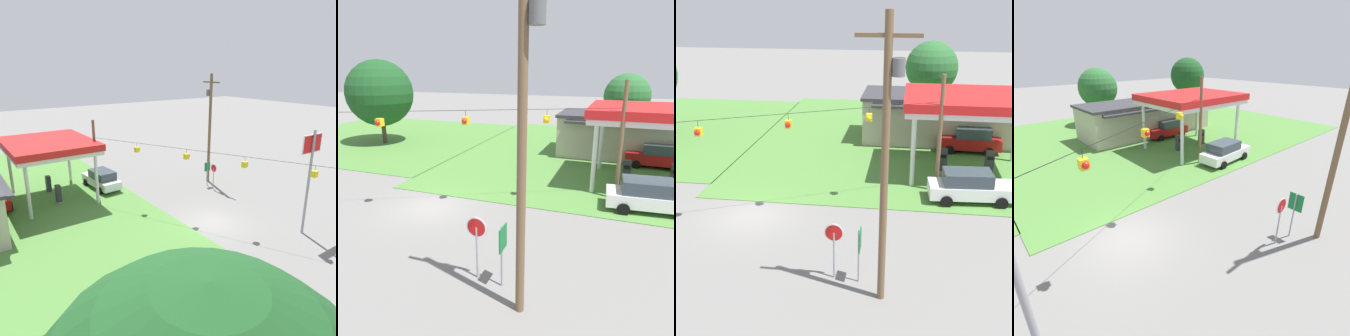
{
  "view_description": "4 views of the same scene",
  "coord_description": "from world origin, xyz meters",
  "views": [
    {
      "loc": [
        -16.64,
        15.66,
        11.37
      ],
      "look_at": [
        5.46,
        0.25,
        3.01
      ],
      "focal_mm": 35.0,
      "sensor_mm": 36.0,
      "label": 1
    },
    {
      "loc": [
        9.99,
        -14.66,
        7.63
      ],
      "look_at": [
        4.12,
        1.44,
        2.39
      ],
      "focal_mm": 35.0,
      "sensor_mm": 36.0,
      "label": 2
    },
    {
      "loc": [
        8.14,
        -21.58,
        11.18
      ],
      "look_at": [
        4.6,
        2.75,
        2.02
      ],
      "focal_mm": 50.0,
      "sensor_mm": 36.0,
      "label": 3
    },
    {
      "loc": [
        -4.99,
        -9.8,
        8.47
      ],
      "look_at": [
        5.89,
        2.69,
        1.37
      ],
      "focal_mm": 28.0,
      "sensor_mm": 36.0,
      "label": 4
    }
  ],
  "objects": [
    {
      "name": "stop_sign_roadside",
      "position": [
        5.31,
        -4.97,
        1.81
      ],
      "size": [
        0.8,
        0.08,
        2.5
      ],
      "rotation": [
        0.0,
        0.0,
        3.14
      ],
      "color": "#99999E",
      "rests_on": "ground"
    },
    {
      "name": "gas_station_canopy",
      "position": [
        11.94,
        8.37,
        4.77
      ],
      "size": [
        8.44,
        6.95,
        5.29
      ],
      "color": "silver",
      "rests_on": "ground"
    },
    {
      "name": "fuel_pump_far",
      "position": [
        13.45,
        8.37,
        0.77
      ],
      "size": [
        0.71,
        0.56,
        1.62
      ],
      "color": "gray",
      "rests_on": "ground"
    },
    {
      "name": "gas_station_store",
      "position": [
        12.0,
        15.89,
        1.91
      ],
      "size": [
        15.32,
        6.16,
        3.79
      ],
      "color": "#B2A893",
      "rests_on": "ground"
    },
    {
      "name": "tree_behind_station",
      "position": [
        9.93,
        23.96,
        4.65
      ],
      "size": [
        4.95,
        4.95,
        7.14
      ],
      "color": "#4C3828",
      "rests_on": "ground"
    },
    {
      "name": "route_sign",
      "position": [
        6.38,
        -5.13,
        1.71
      ],
      "size": [
        0.1,
        0.7,
        2.4
      ],
      "color": "gray",
      "rests_on": "ground"
    },
    {
      "name": "utility_pole_main",
      "position": [
        7.38,
        -6.1,
        5.99
      ],
      "size": [
        2.2,
        0.44,
        10.75
      ],
      "color": "brown",
      "rests_on": "ground"
    },
    {
      "name": "signal_span_gantry",
      "position": [
        -0.0,
        -0.01,
        3.87
      ],
      "size": [
        20.03,
        10.24,
        7.03
      ],
      "color": "brown",
      "rests_on": "ground"
    },
    {
      "name": "ground_plane",
      "position": [
        0.0,
        0.0,
        0.0
      ],
      "size": [
        160.0,
        160.0,
        0.0
      ],
      "primitive_type": "plane",
      "color": "slate"
    },
    {
      "name": "car_at_pumps_front",
      "position": [
        11.73,
        3.77,
        0.93
      ],
      "size": [
        4.98,
        2.37,
        1.82
      ],
      "rotation": [
        0.0,
        0.0,
        0.07
      ],
      "color": "white",
      "rests_on": "ground"
    },
    {
      "name": "fuel_pump_near",
      "position": [
        10.43,
        8.37,
        0.77
      ],
      "size": [
        0.71,
        0.56,
        1.62
      ],
      "color": "gray",
      "rests_on": "ground"
    },
    {
      "name": "car_at_pumps_rear",
      "position": [
        12.68,
        12.96,
        0.97
      ],
      "size": [
        4.66,
        2.26,
        1.91
      ],
      "rotation": [
        0.0,
        0.0,
        3.1
      ],
      "color": "#AD1414",
      "rests_on": "ground"
    },
    {
      "name": "tree_far_back",
      "position": [
        23.67,
        21.88,
        5.7
      ],
      "size": [
        5.17,
        5.17,
        8.3
      ],
      "color": "#4C3828",
      "rests_on": "ground"
    },
    {
      "name": "grass_verge_station_corner",
      "position": [
        13.94,
        15.91,
        0.02
      ],
      "size": [
        36.0,
        28.0,
        0.04
      ],
      "primitive_type": "cube",
      "color": "#4C7F38",
      "rests_on": "ground"
    }
  ]
}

